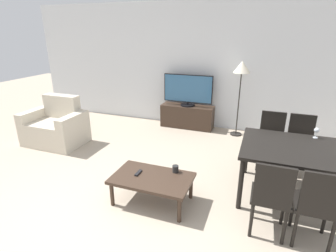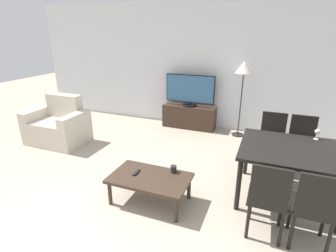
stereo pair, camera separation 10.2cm
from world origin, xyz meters
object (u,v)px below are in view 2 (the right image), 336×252
(tv, at_px, (190,90))
(cup_white_near, at_px, (174,169))
(remote_primary, at_px, (136,172))
(armchair, at_px, (58,126))
(floor_lamp, at_px, (244,72))
(dining_chair_near, at_px, (268,197))
(coffee_table, at_px, (150,180))
(dining_table, at_px, (290,154))
(dining_chair_far_left, at_px, (272,138))
(tv_stand, at_px, (189,117))
(wine_glass_left, at_px, (317,132))
(dining_chair_near_right, at_px, (314,206))
(dining_chair_far, at_px, (301,142))

(tv, bearing_deg, cup_white_near, -76.98)
(remote_primary, bearing_deg, armchair, 154.97)
(floor_lamp, bearing_deg, remote_primary, -108.91)
(tv, distance_m, dining_chair_near, 3.47)
(dining_chair_near, relative_size, floor_lamp, 0.58)
(coffee_table, relative_size, dining_table, 0.84)
(remote_primary, bearing_deg, coffee_table, -4.48)
(dining_chair_far_left, bearing_deg, tv_stand, 143.58)
(tv, relative_size, dining_table, 0.91)
(tv_stand, height_order, remote_primary, tv_stand)
(tv, height_order, cup_white_near, tv)
(coffee_table, bearing_deg, remote_primary, 175.52)
(floor_lamp, height_order, cup_white_near, floor_lamp)
(tv_stand, relative_size, wine_glass_left, 8.08)
(coffee_table, bearing_deg, cup_white_near, 42.61)
(floor_lamp, xyz_separation_m, cup_white_near, (-0.50, -2.54, -0.93))
(armchair, height_order, remote_primary, armchair)
(tv_stand, relative_size, dining_table, 0.98)
(dining_chair_near, relative_size, cup_white_near, 9.74)
(armchair, distance_m, coffee_table, 2.75)
(armchair, bearing_deg, dining_chair_near_right, -15.68)
(tv, height_order, dining_chair_near_right, tv)
(armchair, height_order, coffee_table, armchair)
(coffee_table, distance_m, dining_chair_far, 2.39)
(tv_stand, bearing_deg, dining_chair_near, -59.28)
(floor_lamp, height_order, remote_primary, floor_lamp)
(cup_white_near, distance_m, wine_glass_left, 1.97)
(dining_chair_near, height_order, remote_primary, dining_chair_near)
(dining_table, bearing_deg, floor_lamp, 112.82)
(tv, bearing_deg, dining_chair_far, -30.75)
(tv_stand, distance_m, wine_glass_left, 2.92)
(dining_table, distance_m, cup_white_near, 1.47)
(tv_stand, height_order, cup_white_near, tv_stand)
(dining_chair_near, relative_size, dining_chair_far, 1.00)
(wine_glass_left, bearing_deg, coffee_table, -149.27)
(armchair, height_order, cup_white_near, armchair)
(tv, relative_size, floor_lamp, 0.71)
(tv_stand, relative_size, tv, 1.08)
(coffee_table, bearing_deg, wine_glass_left, 30.73)
(coffee_table, height_order, dining_chair_near, dining_chair_near)
(coffee_table, relative_size, dining_chair_near_right, 1.12)
(tv_stand, xyz_separation_m, dining_table, (1.97, -2.13, 0.39))
(floor_lamp, bearing_deg, dining_chair_near, -77.26)
(coffee_table, relative_size, dining_chair_far_left, 1.12)
(dining_chair_far, bearing_deg, floor_lamp, 131.44)
(dining_chair_far, bearing_deg, armchair, -174.06)
(tv_stand, xyz_separation_m, dining_chair_far, (2.18, -1.30, 0.25))
(wine_glass_left, bearing_deg, tv_stand, 143.37)
(dining_chair_near_right, distance_m, cup_white_near, 1.61)
(armchair, relative_size, dining_chair_far, 1.23)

